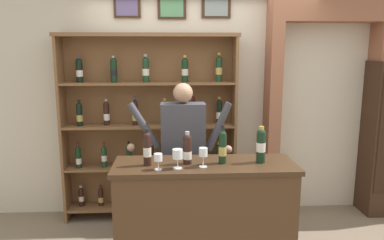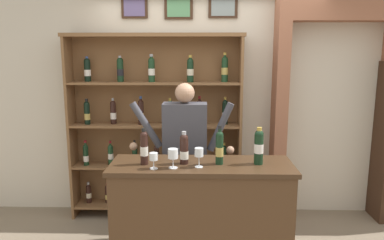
{
  "view_description": "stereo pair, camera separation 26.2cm",
  "coord_description": "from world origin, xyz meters",
  "px_view_note": "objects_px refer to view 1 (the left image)",
  "views": [
    {
      "loc": [
        -0.33,
        -3.0,
        1.95
      ],
      "look_at": [
        -0.15,
        0.35,
        1.31
      ],
      "focal_mm": 34.51,
      "sensor_mm": 36.0,
      "label": 1
    },
    {
      "loc": [
        -0.06,
        -3.01,
        1.95
      ],
      "look_at": [
        -0.15,
        0.35,
        1.31
      ],
      "focal_mm": 34.51,
      "sensor_mm": 36.0,
      "label": 2
    }
  ],
  "objects_px": {
    "tasting_counter": "(204,218)",
    "tasting_bottle_rosso": "(261,145)",
    "wine_shelf": "(150,123)",
    "wine_glass_left": "(178,155)",
    "shopkeeper": "(183,146)",
    "wine_glass_spare": "(203,153)",
    "tasting_bottle_vin_santo": "(223,146)",
    "tasting_bottle_riserva": "(147,148)",
    "wine_glass_right": "(158,158)",
    "tasting_bottle_super_tuscan": "(187,149)"
  },
  "relations": [
    {
      "from": "tasting_bottle_super_tuscan",
      "to": "tasting_bottle_vin_santo",
      "type": "bearing_deg",
      "value": -0.65
    },
    {
      "from": "wine_shelf",
      "to": "wine_glass_spare",
      "type": "bearing_deg",
      "value": -68.14
    },
    {
      "from": "tasting_bottle_rosso",
      "to": "tasting_bottle_riserva",
      "type": "bearing_deg",
      "value": -178.13
    },
    {
      "from": "shopkeeper",
      "to": "wine_glass_spare",
      "type": "xyz_separation_m",
      "value": [
        0.15,
        -0.67,
        0.11
      ]
    },
    {
      "from": "tasting_bottle_riserva",
      "to": "tasting_bottle_super_tuscan",
      "type": "height_order",
      "value": "tasting_bottle_riserva"
    },
    {
      "from": "tasting_bottle_super_tuscan",
      "to": "tasting_bottle_rosso",
      "type": "xyz_separation_m",
      "value": [
        0.63,
        0.01,
        0.03
      ]
    },
    {
      "from": "tasting_bottle_riserva",
      "to": "wine_glass_left",
      "type": "distance_m",
      "value": 0.27
    },
    {
      "from": "tasting_bottle_super_tuscan",
      "to": "wine_glass_left",
      "type": "xyz_separation_m",
      "value": [
        -0.08,
        -0.12,
        -0.02
      ]
    },
    {
      "from": "wine_glass_spare",
      "to": "wine_glass_left",
      "type": "bearing_deg",
      "value": -172.16
    },
    {
      "from": "tasting_counter",
      "to": "wine_glass_left",
      "type": "xyz_separation_m",
      "value": [
        -0.23,
        -0.13,
        0.61
      ]
    },
    {
      "from": "tasting_bottle_riserva",
      "to": "tasting_bottle_rosso",
      "type": "relative_size",
      "value": 0.99
    },
    {
      "from": "wine_shelf",
      "to": "wine_glass_right",
      "type": "relative_size",
      "value": 15.97
    },
    {
      "from": "wine_glass_left",
      "to": "tasting_bottle_vin_santo",
      "type": "bearing_deg",
      "value": 17.36
    },
    {
      "from": "tasting_bottle_rosso",
      "to": "wine_glass_left",
      "type": "relative_size",
      "value": 1.95
    },
    {
      "from": "tasting_bottle_riserva",
      "to": "tasting_bottle_rosso",
      "type": "height_order",
      "value": "tasting_bottle_rosso"
    },
    {
      "from": "shopkeeper",
      "to": "wine_glass_left",
      "type": "distance_m",
      "value": 0.71
    },
    {
      "from": "tasting_bottle_riserva",
      "to": "tasting_bottle_vin_santo",
      "type": "distance_m",
      "value": 0.63
    },
    {
      "from": "wine_glass_left",
      "to": "wine_glass_right",
      "type": "bearing_deg",
      "value": -172.07
    },
    {
      "from": "wine_shelf",
      "to": "wine_glass_spare",
      "type": "height_order",
      "value": "wine_shelf"
    },
    {
      "from": "wine_shelf",
      "to": "tasting_counter",
      "type": "distance_m",
      "value": 1.43
    },
    {
      "from": "tasting_bottle_vin_santo",
      "to": "tasting_bottle_rosso",
      "type": "xyz_separation_m",
      "value": [
        0.33,
        0.01,
        0.01
      ]
    },
    {
      "from": "tasting_bottle_vin_santo",
      "to": "wine_glass_left",
      "type": "height_order",
      "value": "tasting_bottle_vin_santo"
    },
    {
      "from": "tasting_bottle_rosso",
      "to": "wine_glass_left",
      "type": "height_order",
      "value": "tasting_bottle_rosso"
    },
    {
      "from": "tasting_bottle_riserva",
      "to": "tasting_bottle_rosso",
      "type": "bearing_deg",
      "value": 1.87
    },
    {
      "from": "tasting_bottle_rosso",
      "to": "wine_glass_right",
      "type": "xyz_separation_m",
      "value": [
        -0.87,
        -0.15,
        -0.06
      ]
    },
    {
      "from": "tasting_bottle_super_tuscan",
      "to": "tasting_bottle_rosso",
      "type": "height_order",
      "value": "tasting_bottle_rosso"
    },
    {
      "from": "shopkeeper",
      "to": "wine_glass_right",
      "type": "distance_m",
      "value": 0.76
    },
    {
      "from": "wine_shelf",
      "to": "tasting_bottle_super_tuscan",
      "type": "bearing_deg",
      "value": -71.96
    },
    {
      "from": "wine_glass_left",
      "to": "wine_glass_right",
      "type": "height_order",
      "value": "wine_glass_left"
    },
    {
      "from": "tasting_bottle_riserva",
      "to": "wine_glass_right",
      "type": "bearing_deg",
      "value": -51.94
    },
    {
      "from": "wine_glass_spare",
      "to": "shopkeeper",
      "type": "bearing_deg",
      "value": 102.29
    },
    {
      "from": "tasting_counter",
      "to": "tasting_bottle_rosso",
      "type": "xyz_separation_m",
      "value": [
        0.48,
        0.0,
        0.66
      ]
    },
    {
      "from": "wine_shelf",
      "to": "tasting_counter",
      "type": "relative_size",
      "value": 1.37
    },
    {
      "from": "tasting_bottle_super_tuscan",
      "to": "wine_shelf",
      "type": "bearing_deg",
      "value": 108.04
    },
    {
      "from": "wine_shelf",
      "to": "wine_glass_spare",
      "type": "distance_m",
      "value": 1.37
    },
    {
      "from": "tasting_bottle_rosso",
      "to": "wine_glass_spare",
      "type": "distance_m",
      "value": 0.51
    },
    {
      "from": "wine_glass_spare",
      "to": "wine_shelf",
      "type": "bearing_deg",
      "value": 111.86
    },
    {
      "from": "tasting_counter",
      "to": "tasting_bottle_riserva",
      "type": "xyz_separation_m",
      "value": [
        -0.48,
        -0.03,
        0.65
      ]
    },
    {
      "from": "wine_shelf",
      "to": "wine_glass_left",
      "type": "xyz_separation_m",
      "value": [
        0.3,
        -1.3,
        -0.01
      ]
    },
    {
      "from": "tasting_counter",
      "to": "wine_glass_right",
      "type": "relative_size",
      "value": 11.63
    },
    {
      "from": "wine_glass_spare",
      "to": "wine_glass_left",
      "type": "distance_m",
      "value": 0.21
    },
    {
      "from": "shopkeeper",
      "to": "wine_glass_left",
      "type": "xyz_separation_m",
      "value": [
        -0.07,
        -0.7,
        0.1
      ]
    },
    {
      "from": "tasting_bottle_riserva",
      "to": "wine_glass_right",
      "type": "relative_size",
      "value": 2.34
    },
    {
      "from": "shopkeeper",
      "to": "tasting_bottle_riserva",
      "type": "bearing_deg",
      "value": -117.66
    },
    {
      "from": "tasting_bottle_super_tuscan",
      "to": "tasting_bottle_vin_santo",
      "type": "height_order",
      "value": "tasting_bottle_vin_santo"
    },
    {
      "from": "wine_shelf",
      "to": "wine_glass_spare",
      "type": "relative_size",
      "value": 13.1
    },
    {
      "from": "tasting_counter",
      "to": "tasting_bottle_vin_santo",
      "type": "relative_size",
      "value": 4.68
    },
    {
      "from": "tasting_counter",
      "to": "tasting_bottle_rosso",
      "type": "distance_m",
      "value": 0.82
    },
    {
      "from": "tasting_counter",
      "to": "tasting_bottle_rosso",
      "type": "height_order",
      "value": "tasting_bottle_rosso"
    },
    {
      "from": "tasting_bottle_super_tuscan",
      "to": "tasting_counter",
      "type": "bearing_deg",
      "value": 1.62
    }
  ]
}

